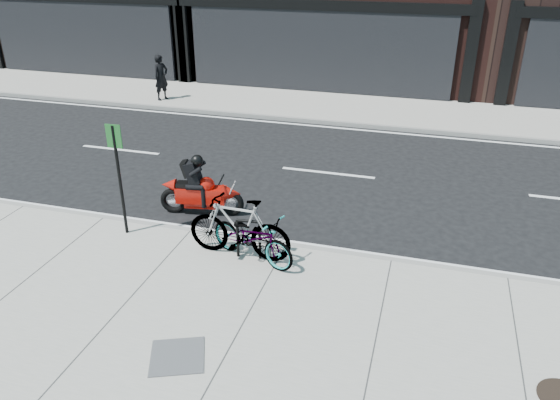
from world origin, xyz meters
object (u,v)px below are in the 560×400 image
(bike_rack, at_px, (249,235))
(bicycle_front, at_px, (252,237))
(utility_grate, at_px, (177,356))
(bicycle_rear, at_px, (239,228))
(sign_post, at_px, (119,170))
(motorcycle, at_px, (205,190))
(pedestrian, at_px, (161,77))

(bike_rack, distance_m, bicycle_front, 0.11)
(bike_rack, distance_m, utility_grate, 2.83)
(bicycle_rear, xyz_separation_m, sign_post, (-2.48, 0.20, 0.75))
(motorcycle, distance_m, pedestrian, 9.19)
(bicycle_front, distance_m, pedestrian, 11.51)
(motorcycle, height_order, pedestrian, pedestrian)
(bike_rack, distance_m, bicycle_rear, 0.22)
(motorcycle, bearing_deg, sign_post, -137.58)
(bicycle_front, bearing_deg, sign_post, 103.94)
(bike_rack, height_order, bicycle_front, bicycle_front)
(pedestrian, height_order, sign_post, sign_post)
(pedestrian, distance_m, sign_post, 9.95)
(utility_grate, bearing_deg, bicycle_rear, 91.50)
(bicycle_rear, xyz_separation_m, utility_grate, (0.07, -2.79, -0.59))
(utility_grate, bearing_deg, bicycle_front, 85.83)
(motorcycle, relative_size, sign_post, 0.82)
(utility_grate, bearing_deg, motorcycle, 108.23)
(bike_rack, height_order, utility_grate, bike_rack)
(motorcycle, bearing_deg, pedestrian, 112.68)
(bicycle_rear, relative_size, sign_post, 0.88)
(bicycle_rear, bearing_deg, bike_rack, 92.20)
(pedestrian, height_order, utility_grate, pedestrian)
(bicycle_rear, distance_m, motorcycle, 2.14)
(sign_post, bearing_deg, bicycle_rear, -6.52)
(bicycle_front, height_order, bicycle_rear, bicycle_rear)
(bike_rack, relative_size, motorcycle, 0.42)
(utility_grate, bearing_deg, bike_rack, 87.85)
(bike_rack, height_order, pedestrian, pedestrian)
(motorcycle, bearing_deg, bicycle_front, -55.67)
(bicycle_rear, distance_m, utility_grate, 2.86)
(bicycle_front, bearing_deg, utility_grate, -164.84)
(bike_rack, relative_size, bicycle_rear, 0.39)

